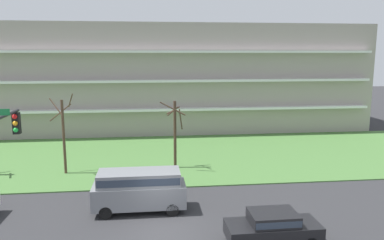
{
  "coord_description": "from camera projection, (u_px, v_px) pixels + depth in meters",
  "views": [
    {
      "loc": [
        -0.56,
        -18.12,
        8.87
      ],
      "look_at": [
        2.18,
        6.0,
        4.61
      ],
      "focal_mm": 35.39,
      "sensor_mm": 36.0,
      "label": 1
    }
  ],
  "objects": [
    {
      "name": "tree_center",
      "position": [
        175.0,
        131.0,
        29.12
      ],
      "size": [
        1.91,
        1.84,
        5.39
      ],
      "color": "#423023",
      "rests_on": "ground"
    },
    {
      "name": "apartment_building",
      "position": [
        154.0,
        77.0,
        45.98
      ],
      "size": [
        49.12,
        13.56,
        12.11
      ],
      "color": "#9E938C",
      "rests_on": "ground"
    },
    {
      "name": "van_gray_near_left",
      "position": [
        139.0,
        188.0,
        21.4
      ],
      "size": [
        5.2,
        2.0,
        2.36
      ],
      "rotation": [
        0.0,
        0.0,
        3.14
      ],
      "color": "slate",
      "rests_on": "ground"
    },
    {
      "name": "tree_left",
      "position": [
        64.0,
        133.0,
        27.75
      ],
      "size": [
        1.97,
        1.93,
        6.07
      ],
      "color": "#4C3828",
      "rests_on": "ground"
    },
    {
      "name": "sedan_black_center_right",
      "position": [
        273.0,
        226.0,
        17.79
      ],
      "size": [
        4.42,
        1.84,
        1.57
      ],
      "rotation": [
        0.0,
        0.0,
        0.01
      ],
      "color": "black",
      "rests_on": "ground"
    },
    {
      "name": "ground",
      "position": [
        163.0,
        230.0,
        19.33
      ],
      "size": [
        160.0,
        160.0,
        0.0
      ],
      "primitive_type": "plane",
      "color": "#2D2D30"
    },
    {
      "name": "grass_lawn_strip",
      "position": [
        157.0,
        156.0,
        33.02
      ],
      "size": [
        80.0,
        16.0,
        0.08
      ],
      "primitive_type": "cube",
      "color": "#477238",
      "rests_on": "ground"
    }
  ]
}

